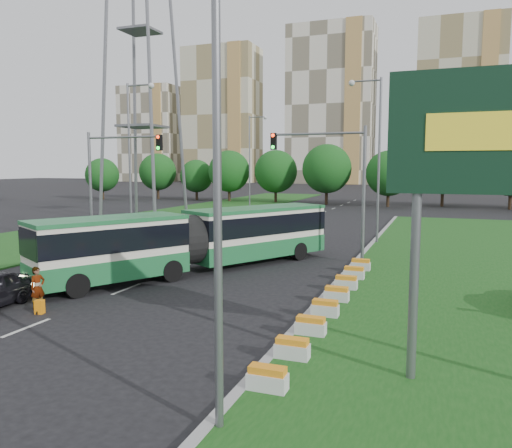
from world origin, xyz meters
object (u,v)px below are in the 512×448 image
at_px(traffic_mast_left, 110,171).
at_px(traffic_mast_median, 336,172).
at_px(articulated_bus, 192,239).
at_px(pedestrian, 38,288).
at_px(car_left_far, 127,238).
at_px(shopping_trolley, 40,307).
at_px(transmission_pylon, 140,11).

bearing_deg(traffic_mast_left, traffic_mast_median, 3.77).
xyz_separation_m(articulated_bus, pedestrian, (-2.37, -8.77, -0.90)).
bearing_deg(articulated_bus, traffic_mast_median, 66.64).
distance_m(car_left_far, pedestrian, 15.16).
height_order(car_left_far, shopping_trolley, car_left_far).
relative_size(traffic_mast_left, car_left_far, 2.00).
xyz_separation_m(transmission_pylon, shopping_trolley, (16.16, -32.49, -21.73)).
height_order(traffic_mast_median, shopping_trolley, traffic_mast_median).
xyz_separation_m(traffic_mast_median, car_left_far, (-14.78, 0.15, -4.69)).
xyz_separation_m(traffic_mast_left, shopping_trolley, (6.54, -13.49, -5.08)).
bearing_deg(shopping_trolley, pedestrian, 121.66).
height_order(traffic_mast_median, traffic_mast_left, same).
bearing_deg(articulated_bus, transmission_pylon, 157.28).
relative_size(traffic_mast_left, articulated_bus, 0.46).
height_order(traffic_mast_left, pedestrian, traffic_mast_left).
bearing_deg(pedestrian, transmission_pylon, 40.01).
bearing_deg(shopping_trolley, traffic_mast_left, 100.82).
distance_m(traffic_mast_left, articulated_bus, 9.99).
distance_m(transmission_pylon, articulated_bus, 35.63).
bearing_deg(traffic_mast_left, shopping_trolley, -64.14).
height_order(articulated_bus, pedestrian, articulated_bus).
xyz_separation_m(car_left_far, shopping_trolley, (6.16, -14.64, -0.39)).
relative_size(car_left_far, pedestrian, 2.35).
relative_size(traffic_mast_median, transmission_pylon, 0.18).
relative_size(traffic_mast_left, transmission_pylon, 0.18).
height_order(traffic_mast_median, articulated_bus, traffic_mast_median).
bearing_deg(transmission_pylon, car_left_far, -60.74).
xyz_separation_m(traffic_mast_left, car_left_far, (0.38, 1.15, -4.69)).
xyz_separation_m(pedestrian, shopping_trolley, (0.58, -0.55, -0.58)).
bearing_deg(shopping_trolley, transmission_pylon, 101.41).
bearing_deg(traffic_mast_left, articulated_bus, -26.59).
xyz_separation_m(transmission_pylon, car_left_far, (10.00, -17.85, -21.34)).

